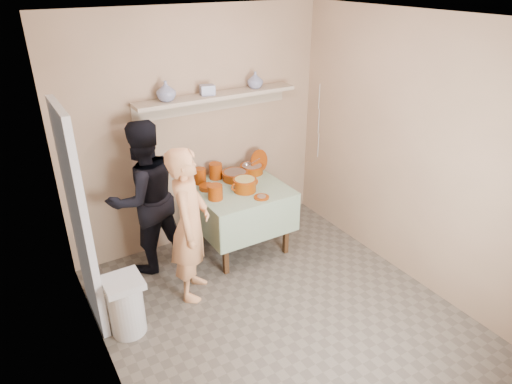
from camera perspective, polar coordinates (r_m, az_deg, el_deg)
ground at (r=4.38m, az=3.51°, el=-15.50°), size 3.50×3.50×0.00m
tile_panel at (r=4.11m, az=-21.19°, el=-3.45°), size 0.06×0.70×2.00m
plate_stack_a at (r=5.06m, az=-7.03°, el=1.99°), size 0.13×0.13×0.18m
plate_stack_b at (r=5.17m, az=-5.07°, el=2.63°), size 0.15×0.15×0.18m
bowl_stack at (r=4.70m, az=-5.12°, el=-0.02°), size 0.15×0.15×0.15m
empty_bowl at (r=4.94m, az=-6.18°, el=0.59°), size 0.17×0.17×0.05m
propped_lid at (r=5.34m, az=0.40°, el=3.91°), size 0.28×0.14×0.27m
vase_right at (r=5.12m, az=-0.10°, el=13.82°), size 0.19×0.19×0.18m
vase_left at (r=4.68m, az=-11.19°, el=12.28°), size 0.24×0.24×0.20m
ceramic_box at (r=4.86m, az=-6.11°, el=12.56°), size 0.16×0.13×0.10m
person_cook at (r=4.29m, az=-8.27°, el=-4.08°), size 0.62×0.67×1.53m
person_helper at (r=4.76m, az=-13.78°, el=-0.71°), size 0.89×0.75×1.63m
room_shell at (r=3.52m, az=4.22°, el=4.44°), size 3.04×3.54×2.62m
serving_table at (r=5.03m, az=-2.14°, el=-0.59°), size 0.97×0.97×0.76m
cazuela_meat_a at (r=5.13m, az=-2.64°, el=2.14°), size 0.30×0.30×0.10m
cazuela_meat_b at (r=5.29m, az=-0.52°, el=2.97°), size 0.28×0.28×0.10m
ladle at (r=5.26m, az=-1.16°, el=3.43°), size 0.08×0.26×0.19m
cazuela_rice at (r=4.85m, az=-1.41°, el=1.03°), size 0.33×0.25×0.14m
front_plate at (r=4.73m, az=0.70°, el=-0.64°), size 0.16×0.16×0.03m
wall_shelf at (r=4.95m, az=-4.99°, el=11.68°), size 1.80×0.25×0.21m
trash_bin at (r=4.22m, az=-15.92°, el=-13.49°), size 0.32×0.32×0.56m
electrical_cord at (r=5.59m, az=7.85°, el=8.73°), size 0.01×0.05×0.90m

